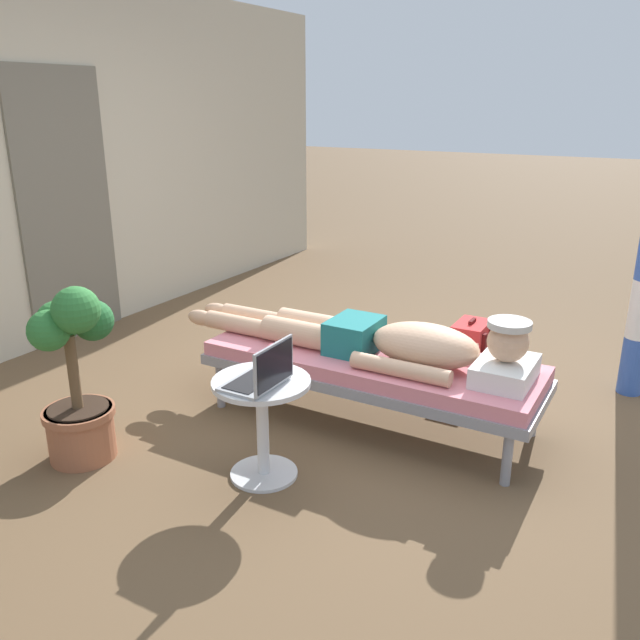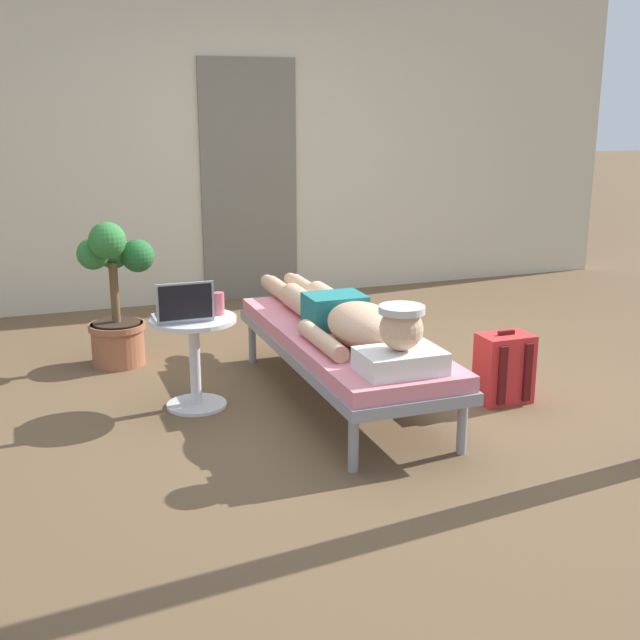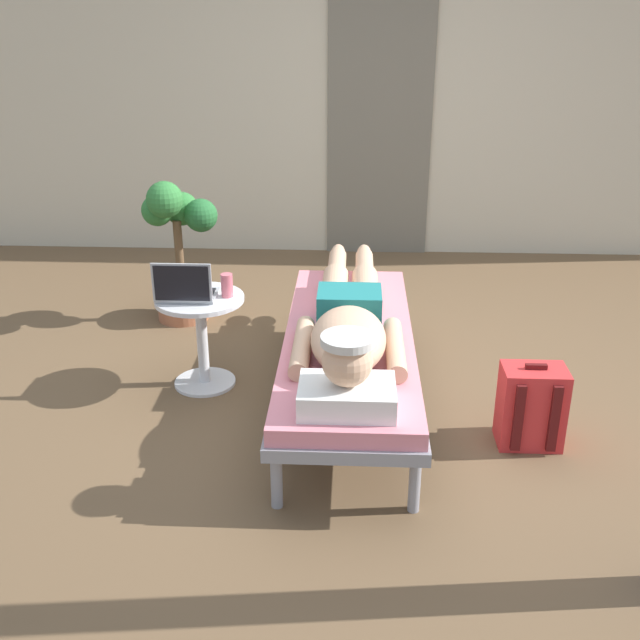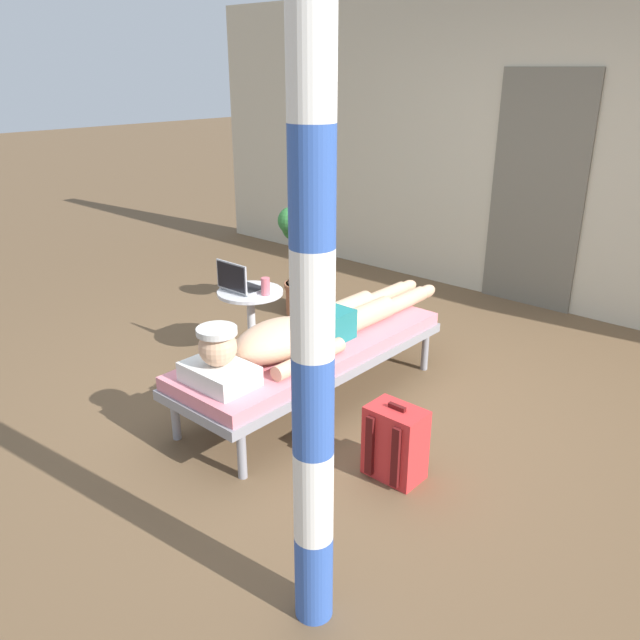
% 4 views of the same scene
% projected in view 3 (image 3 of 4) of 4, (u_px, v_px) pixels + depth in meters
% --- Properties ---
extents(ground_plane, '(40.00, 40.00, 0.00)m').
position_uv_depth(ground_plane, '(371.00, 390.00, 4.08)').
color(ground_plane, brown).
extents(house_wall_back, '(7.60, 0.20, 2.70)m').
position_uv_depth(house_wall_back, '(355.00, 87.00, 5.96)').
color(house_wall_back, beige).
rests_on(house_wall_back, ground).
extents(house_door_panel, '(0.84, 0.03, 2.04)m').
position_uv_depth(house_door_panel, '(379.00, 131.00, 5.98)').
color(house_door_panel, '#6D6759').
rests_on(house_door_panel, ground).
extents(lounge_chair, '(0.68, 1.95, 0.42)m').
position_uv_depth(lounge_chair, '(349.00, 346.00, 3.79)').
color(lounge_chair, gray).
rests_on(lounge_chair, ground).
extents(person_reclining, '(0.53, 2.17, 0.33)m').
position_uv_depth(person_reclining, '(349.00, 322.00, 3.64)').
color(person_reclining, white).
rests_on(person_reclining, lounge_chair).
extents(side_table, '(0.48, 0.48, 0.52)m').
position_uv_depth(side_table, '(201.00, 325.00, 4.01)').
color(side_table, silver).
rests_on(side_table, ground).
extents(laptop, '(0.31, 0.24, 0.23)m').
position_uv_depth(laptop, '(185.00, 290.00, 3.88)').
color(laptop, '#A5A8AD').
rests_on(laptop, side_table).
extents(drink_glass, '(0.06, 0.06, 0.13)m').
position_uv_depth(drink_glass, '(227.00, 285.00, 3.93)').
color(drink_glass, '#D86672').
rests_on(drink_glass, side_table).
extents(backpack, '(0.30, 0.26, 0.42)m').
position_uv_depth(backpack, '(531.00, 407.00, 3.52)').
color(backpack, red).
rests_on(backpack, ground).
extents(potted_plant, '(0.49, 0.44, 0.96)m').
position_uv_depth(potted_plant, '(179.00, 252.00, 4.83)').
color(potted_plant, '#9E5B3D').
rests_on(potted_plant, ground).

